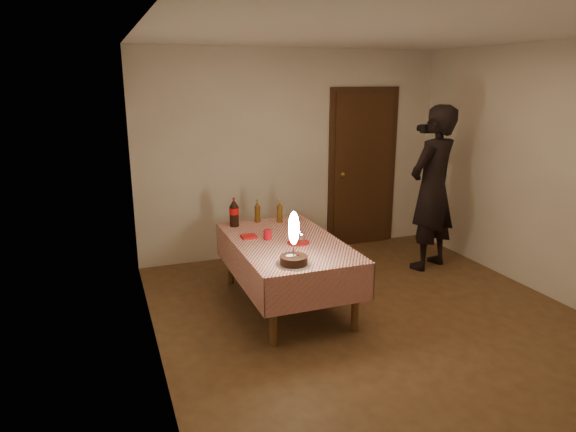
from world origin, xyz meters
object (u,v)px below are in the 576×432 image
object	(u,v)px
red_cup	(268,235)
amber_bottle_left	(257,212)
amber_bottle_right	(280,212)
clear_cup	(301,238)
dining_table	(286,250)
photographer	(432,188)
birthday_cake	(294,250)
cola_bottle	(234,213)
red_plate	(298,243)

from	to	relation	value
red_cup	amber_bottle_left	bearing A→B (deg)	81.84
amber_bottle_left	amber_bottle_right	bearing A→B (deg)	-23.09
clear_cup	amber_bottle_right	size ratio (longest dim) A/B	0.35
amber_bottle_left	clear_cup	bearing A→B (deg)	-77.95
dining_table	red_cup	distance (m)	0.24
photographer	amber_bottle_left	bearing A→B (deg)	171.06
birthday_cake	red_cup	world-z (taller)	birthday_cake
cola_bottle	amber_bottle_right	bearing A→B (deg)	-2.43
amber_bottle_right	red_cup	bearing A→B (deg)	-120.23
birthday_cake	cola_bottle	distance (m)	1.34
cola_bottle	clear_cup	bearing A→B (deg)	-58.94
red_cup	dining_table	bearing A→B (deg)	-34.86
red_cup	amber_bottle_right	bearing A→B (deg)	59.77
birthday_cake	amber_bottle_right	bearing A→B (deg)	75.69
red_plate	amber_bottle_left	distance (m)	0.88
birthday_cake	photographer	distance (m)	2.42
birthday_cake	red_cup	distance (m)	0.76
clear_cup	photographer	distance (m)	1.97
birthday_cake	photographer	size ratio (longest dim) A/B	0.24
birthday_cake	photographer	world-z (taller)	photographer
red_cup	amber_bottle_right	distance (m)	0.64
red_cup	photographer	bearing A→B (deg)	8.48
birthday_cake	cola_bottle	world-z (taller)	birthday_cake
clear_cup	amber_bottle_right	bearing A→B (deg)	86.53
birthday_cake	amber_bottle_left	xyz separation A→B (m)	(0.11, 1.40, -0.02)
dining_table	photographer	xyz separation A→B (m)	(2.00, 0.43, 0.39)
dining_table	amber_bottle_right	bearing A→B (deg)	76.05
red_plate	clear_cup	size ratio (longest dim) A/B	2.44
clear_cup	amber_bottle_left	distance (m)	0.87
red_plate	photographer	size ratio (longest dim) A/B	0.11
red_plate	amber_bottle_left	bearing A→B (deg)	99.79
amber_bottle_left	photographer	distance (m)	2.09
birthday_cake	amber_bottle_left	distance (m)	1.41
dining_table	amber_bottle_right	world-z (taller)	amber_bottle_right
birthday_cake	red_plate	xyz separation A→B (m)	(0.25, 0.54, -0.13)
clear_cup	photographer	size ratio (longest dim) A/B	0.05
red_cup	amber_bottle_right	xyz separation A→B (m)	(0.32, 0.55, 0.07)
dining_table	red_cup	xyz separation A→B (m)	(-0.16, 0.11, 0.14)
amber_bottle_right	clear_cup	bearing A→B (deg)	-93.47
clear_cup	amber_bottle_right	xyz separation A→B (m)	(0.05, 0.75, 0.07)
red_cup	birthday_cake	bearing A→B (deg)	-91.01
red_cup	photographer	xyz separation A→B (m)	(2.15, 0.32, 0.24)
birthday_cake	amber_bottle_left	bearing A→B (deg)	85.68
birthday_cake	amber_bottle_right	size ratio (longest dim) A/B	1.85
amber_bottle_left	amber_bottle_right	distance (m)	0.25
amber_bottle_left	photographer	world-z (taller)	photographer
red_cup	clear_cup	bearing A→B (deg)	-36.72
red_plate	amber_bottle_right	xyz separation A→B (m)	(0.08, 0.77, 0.11)
red_cup	cola_bottle	bearing A→B (deg)	108.67
dining_table	clear_cup	world-z (taller)	clear_cup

